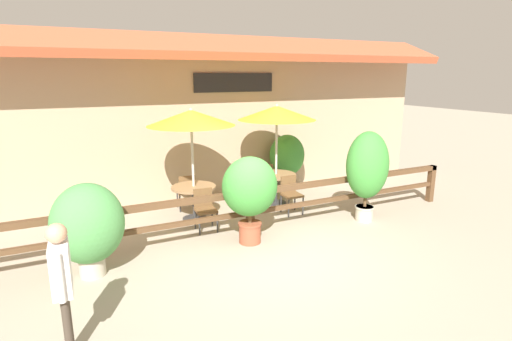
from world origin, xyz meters
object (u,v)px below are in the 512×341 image
object	(u,v)px
chair_middle_wallside	(264,178)
chair_middle_streetside	(291,193)
chair_near_streetside	(205,207)
potted_plant_corner_fern	(250,189)
dining_table_middle	(276,180)
pedestrian	(61,273)
potted_plant_small_flowering	(88,225)
patio_umbrella_middle	(277,113)
dining_table_near	(194,193)
patio_umbrella_near	(191,118)
potted_plant_broad_leaf	(287,156)
chair_near_wallside	(187,190)
potted_plant_entrance_palm	(367,167)

from	to	relation	value
chair_middle_wallside	chair_middle_streetside	bearing A→B (deg)	76.94
chair_near_streetside	potted_plant_corner_fern	world-z (taller)	potted_plant_corner_fern
dining_table_middle	pedestrian	distance (m)	6.28
potted_plant_small_flowering	patio_umbrella_middle	bearing A→B (deg)	23.96
chair_near_streetside	patio_umbrella_middle	bearing A→B (deg)	25.65
dining_table_near	patio_umbrella_middle	xyz separation A→B (m)	(2.20, 0.20, 1.68)
patio_umbrella_near	potted_plant_corner_fern	distance (m)	2.19
patio_umbrella_near	dining_table_middle	xyz separation A→B (m)	(2.20, 0.20, -1.68)
chair_middle_wallside	potted_plant_broad_leaf	size ratio (longest dim) A/B	0.55
potted_plant_broad_leaf	pedestrian	size ratio (longest dim) A/B	0.97
potted_plant_broad_leaf	patio_umbrella_middle	bearing A→B (deg)	-132.28
patio_umbrella_near	potted_plant_corner_fern	size ratio (longest dim) A/B	1.47
patio_umbrella_middle	chair_middle_wallside	world-z (taller)	patio_umbrella_middle
patio_umbrella_middle	chair_middle_wallside	size ratio (longest dim) A/B	2.87
chair_middle_streetside	potted_plant_corner_fern	size ratio (longest dim) A/B	0.51
patio_umbrella_near	patio_umbrella_middle	distance (m)	2.21
chair_near_wallside	patio_umbrella_middle	xyz separation A→B (m)	(2.17, -0.51, 1.80)
dining_table_middle	potted_plant_entrance_palm	distance (m)	2.36
patio_umbrella_near	potted_plant_broad_leaf	xyz separation A→B (m)	(3.05, 1.13, -1.32)
potted_plant_broad_leaf	pedestrian	xyz separation A→B (m)	(-5.72, -4.88, 0.08)
chair_middle_wallside	chair_near_streetside	bearing A→B (deg)	25.75
chair_near_wallside	patio_umbrella_middle	bearing A→B (deg)	172.22
patio_umbrella_near	chair_near_streetside	size ratio (longest dim) A/B	2.87
potted_plant_corner_fern	pedestrian	world-z (taller)	potted_plant_corner_fern
potted_plant_entrance_palm	pedestrian	world-z (taller)	potted_plant_entrance_palm
potted_plant_corner_fern	potted_plant_small_flowering	bearing A→B (deg)	-178.41
potted_plant_corner_fern	potted_plant_entrance_palm	xyz separation A→B (m)	(2.84, -0.01, 0.15)
patio_umbrella_middle	dining_table_middle	bearing A→B (deg)	-90.00
chair_middle_wallside	potted_plant_broad_leaf	xyz separation A→B (m)	(0.81, 0.18, 0.48)
dining_table_near	potted_plant_broad_leaf	size ratio (longest dim) A/B	0.62
pedestrian	chair_middle_wallside	bearing A→B (deg)	135.35
potted_plant_entrance_palm	chair_middle_streetside	bearing A→B (deg)	136.67
dining_table_near	chair_near_wallside	world-z (taller)	chair_near_wallside
patio_umbrella_near	potted_plant_small_flowering	world-z (taller)	patio_umbrella_near
patio_umbrella_middle	potted_plant_corner_fern	distance (m)	2.78
chair_near_streetside	pedestrian	xyz separation A→B (m)	(-2.68, -3.04, 0.56)
patio_umbrella_near	potted_plant_entrance_palm	bearing A→B (deg)	-26.76
patio_umbrella_near	chair_middle_wallside	distance (m)	3.03
potted_plant_corner_fern	potted_plant_entrance_palm	bearing A→B (deg)	-0.19
dining_table_near	patio_umbrella_middle	size ratio (longest dim) A/B	0.40
dining_table_near	pedestrian	distance (m)	4.62
chair_middle_wallside	pedestrian	world-z (taller)	pedestrian
patio_umbrella_near	pedestrian	xyz separation A→B (m)	(-2.66, -3.75, -1.24)
patio_umbrella_middle	pedestrian	xyz separation A→B (m)	(-4.86, -3.95, -1.24)
chair_near_wallside	potted_plant_entrance_palm	world-z (taller)	potted_plant_entrance_palm
chair_near_streetside	patio_umbrella_near	bearing A→B (deg)	94.41
chair_near_wallside	potted_plant_corner_fern	xyz separation A→B (m)	(0.56, -2.43, 0.58)
chair_near_streetside	potted_plant_broad_leaf	distance (m)	3.59
potted_plant_small_flowering	dining_table_middle	bearing A→B (deg)	23.96
dining_table_middle	potted_plant_corner_fern	bearing A→B (deg)	-130.07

